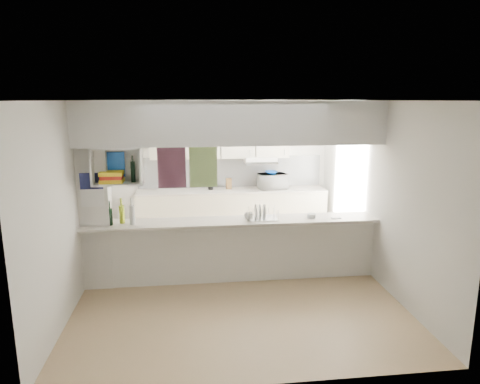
{
  "coord_description": "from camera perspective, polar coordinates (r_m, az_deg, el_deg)",
  "views": [
    {
      "loc": [
        -0.59,
        -5.87,
        2.61
      ],
      "look_at": [
        0.16,
        0.5,
        1.22
      ],
      "focal_mm": 32.0,
      "sensor_mm": 36.0,
      "label": 1
    }
  ],
  "objects": [
    {
      "name": "floor",
      "position": [
        6.45,
        -0.94,
        -11.64
      ],
      "size": [
        4.8,
        4.8,
        0.0
      ],
      "primitive_type": "plane",
      "color": "tan",
      "rests_on": "ground"
    },
    {
      "name": "ceiling",
      "position": [
        5.9,
        -1.03,
        12.12
      ],
      "size": [
        4.8,
        4.8,
        0.0
      ],
      "primitive_type": "plane",
      "color": "white",
      "rests_on": "wall_back"
    },
    {
      "name": "wall_back",
      "position": [
        8.39,
        -2.65,
        3.24
      ],
      "size": [
        4.2,
        0.0,
        4.2
      ],
      "primitive_type": "plane",
      "rotation": [
        1.57,
        0.0,
        0.0
      ],
      "color": "silver",
      "rests_on": "floor"
    },
    {
      "name": "wall_left",
      "position": [
        6.2,
        -20.68,
        -0.78
      ],
      "size": [
        0.0,
        4.8,
        4.8
      ],
      "primitive_type": "plane",
      "rotation": [
        1.57,
        0.0,
        1.57
      ],
      "color": "silver",
      "rests_on": "floor"
    },
    {
      "name": "wall_right",
      "position": [
        6.59,
        17.49,
        0.19
      ],
      "size": [
        0.0,
        4.8,
        4.8
      ],
      "primitive_type": "plane",
      "rotation": [
        1.57,
        0.0,
        -1.57
      ],
      "color": "silver",
      "rests_on": "floor"
    },
    {
      "name": "servery_partition",
      "position": [
        5.96,
        -2.66,
        3.04
      ],
      "size": [
        4.2,
        0.5,
        2.6
      ],
      "color": "silver",
      "rests_on": "floor"
    },
    {
      "name": "cubby_shelf",
      "position": [
        5.96,
        -16.13,
        3.06
      ],
      "size": [
        0.65,
        0.35,
        0.5
      ],
      "color": "white",
      "rests_on": "bulkhead"
    },
    {
      "name": "kitchen_run",
      "position": [
        8.24,
        -1.38,
        -0.29
      ],
      "size": [
        3.6,
        0.63,
        2.24
      ],
      "color": "beige",
      "rests_on": "floor"
    },
    {
      "name": "microwave",
      "position": [
        8.27,
        4.37,
        1.44
      ],
      "size": [
        0.57,
        0.43,
        0.29
      ],
      "primitive_type": "imported",
      "rotation": [
        0.0,
        0.0,
        3.27
      ],
      "color": "white",
      "rests_on": "bench_top"
    },
    {
      "name": "bowl",
      "position": [
        8.21,
        4.17,
        2.6
      ],
      "size": [
        0.23,
        0.23,
        0.06
      ],
      "primitive_type": "imported",
      "color": "#0E409C",
      "rests_on": "microwave"
    },
    {
      "name": "dish_rack",
      "position": [
        6.19,
        3.05,
        -2.79
      ],
      "size": [
        0.42,
        0.32,
        0.22
      ],
      "rotation": [
        0.0,
        0.0,
        -0.01
      ],
      "color": "silver",
      "rests_on": "breakfast_bar"
    },
    {
      "name": "cup",
      "position": [
        6.09,
        1.15,
        -3.26
      ],
      "size": [
        0.14,
        0.14,
        0.1
      ],
      "primitive_type": "imported",
      "rotation": [
        0.0,
        0.0,
        0.09
      ],
      "color": "white",
      "rests_on": "dish_rack"
    },
    {
      "name": "wine_bottles",
      "position": [
        6.12,
        -15.5,
        -2.93
      ],
      "size": [
        0.38,
        0.16,
        0.38
      ],
      "color": "black",
      "rests_on": "breakfast_bar"
    },
    {
      "name": "plastic_tubs",
      "position": [
        6.33,
        9.78,
        -3.16
      ],
      "size": [
        0.48,
        0.17,
        0.06
      ],
      "color": "silver",
      "rests_on": "breakfast_bar"
    },
    {
      "name": "utensil_jar",
      "position": [
        8.19,
        -3.93,
        0.81
      ],
      "size": [
        0.1,
        0.1,
        0.14
      ],
      "primitive_type": "cylinder",
      "color": "black",
      "rests_on": "bench_top"
    },
    {
      "name": "knife_block",
      "position": [
        8.24,
        -1.51,
        1.12
      ],
      "size": [
        0.11,
        0.09,
        0.21
      ],
      "primitive_type": "cube",
      "rotation": [
        0.0,
        0.0,
        0.09
      ],
      "color": "brown",
      "rests_on": "bench_top"
    }
  ]
}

